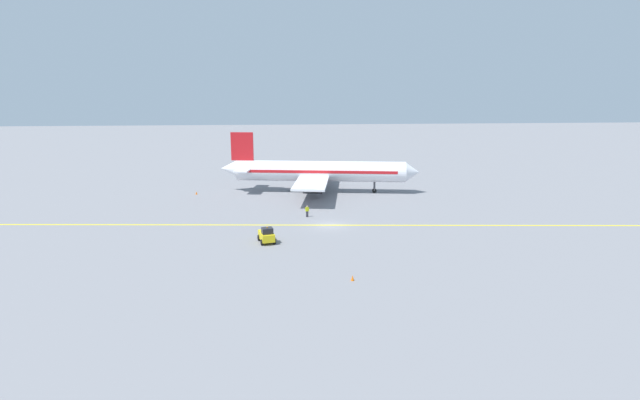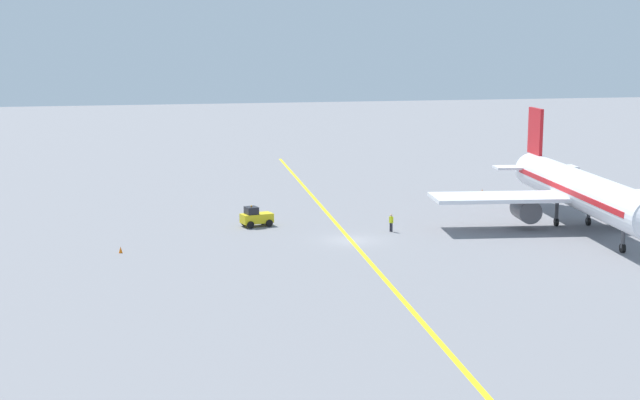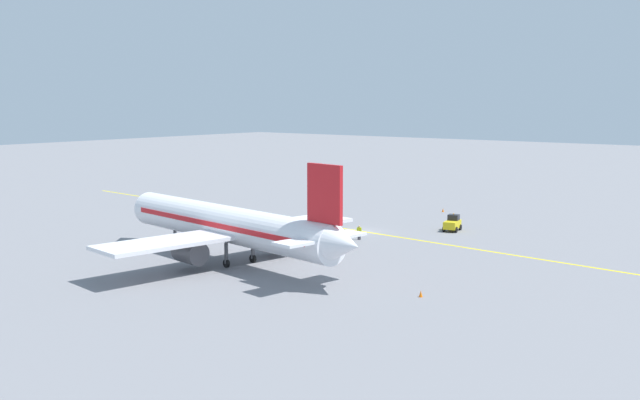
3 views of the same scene
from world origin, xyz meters
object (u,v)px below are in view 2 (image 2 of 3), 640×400
Objects in this scene: ground_crew_worker at (391,222)px; traffic_cone_mid_apron at (482,191)px; traffic_cone_near_nose at (121,250)px; airplane_at_gate at (580,191)px; baggage_tug_white at (256,217)px.

ground_crew_worker is 25.38m from traffic_cone_mid_apron.
traffic_cone_near_nose is at bearing 26.36° from traffic_cone_mid_apron.
baggage_tug_white is (29.60, -8.79, -2.81)m from airplane_at_gate.
traffic_cone_near_nose and traffic_cone_mid_apron have the same top height.
baggage_tug_white reaches higher than ground_crew_worker.
traffic_cone_mid_apron is (0.18, -21.45, -3.43)m from airplane_at_gate.
ground_crew_worker is 3.05× the size of traffic_cone_near_nose.
ground_crew_worker is at bearing 46.22° from traffic_cone_mid_apron.
baggage_tug_white is 15.53m from traffic_cone_near_nose.
traffic_cone_mid_apron is at bearing -156.71° from baggage_tug_white.
airplane_at_gate reaches higher than baggage_tug_white.
traffic_cone_mid_apron is (-17.55, -18.32, -0.63)m from ground_crew_worker.
baggage_tug_white is at bearing 23.29° from traffic_cone_mid_apron.
traffic_cone_mid_apron is at bearing -133.78° from ground_crew_worker.
airplane_at_gate is 64.48× the size of traffic_cone_mid_apron.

